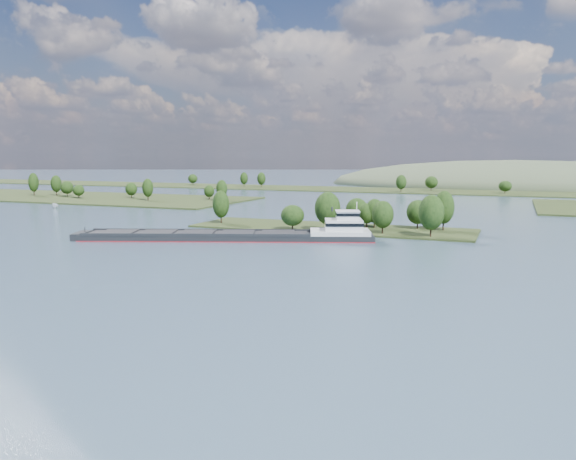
% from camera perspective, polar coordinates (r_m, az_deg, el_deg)
% --- Properties ---
extents(ground, '(1800.00, 1800.00, 0.00)m').
position_cam_1_polar(ground, '(145.62, -2.81, -2.76)').
color(ground, '#3E596B').
rests_on(ground, ground).
extents(tree_island, '(100.00, 30.79, 14.81)m').
position_cam_1_polar(tree_island, '(197.25, 6.33, 1.22)').
color(tree_island, '#232F15').
rests_on(tree_island, ground).
extents(left_bank, '(300.00, 80.00, 15.87)m').
position_cam_1_polar(left_bank, '(396.81, -24.96, 3.28)').
color(left_bank, '#232F15').
rests_on(left_bank, ground).
extents(back_shoreline, '(900.00, 60.00, 15.48)m').
position_cam_1_polar(back_shoreline, '(413.72, 14.96, 3.86)').
color(back_shoreline, '#232F15').
rests_on(back_shoreline, ground).
extents(hill_west, '(320.00, 160.00, 44.00)m').
position_cam_1_polar(hill_west, '(510.60, 22.03, 4.15)').
color(hill_west, '#3F4C34').
rests_on(hill_west, ground).
extents(cargo_barge, '(91.12, 42.62, 12.59)m').
position_cam_1_polar(cargo_barge, '(175.29, -4.38, -0.47)').
color(cargo_barge, black).
rests_on(cargo_barge, ground).
extents(motorboat, '(6.71, 6.15, 2.57)m').
position_cam_1_polar(motorboat, '(299.81, -22.57, 2.29)').
color(motorboat, white).
rests_on(motorboat, ground).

